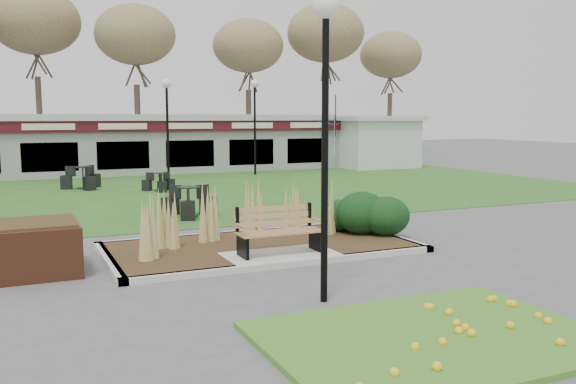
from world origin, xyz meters
name	(u,v)px	position (x,y,z in m)	size (l,w,h in m)	color
ground	(283,262)	(0.00, 0.00, 0.00)	(100.00, 100.00, 0.00)	#515154
lawn	(153,192)	(0.00, 12.00, 0.01)	(34.00, 16.00, 0.02)	#2C551B
flower_bed	(432,336)	(0.00, -4.60, 0.07)	(4.20, 3.00, 0.16)	#417521
planting_bed	(311,227)	(1.27, 1.35, 0.37)	(6.75, 3.40, 1.27)	#332414
park_bench	(278,230)	(0.00, 0.25, 0.59)	(1.70, 0.66, 0.93)	#966344
brick_planter	(35,248)	(-4.40, 1.00, 0.48)	(1.50, 1.50, 0.95)	brown
food_pavilion	(118,144)	(0.00, 19.96, 1.48)	(24.60, 3.40, 2.90)	gray
service_hut	(376,141)	(13.50, 18.00, 1.45)	(4.40, 3.40, 2.83)	silver
tree_backdrop	(93,22)	(0.00, 28.00, 8.36)	(47.24, 5.24, 10.36)	#47382B
lamp_post_near_right	(325,80)	(-0.46, -2.57, 3.32)	(0.38, 0.38, 4.56)	black
lamp_post_mid_right	(167,109)	(0.78, 12.82, 3.08)	(0.35, 0.35, 4.22)	black
lamp_post_far_right	(255,106)	(5.91, 16.75, 3.31)	(0.38, 0.38, 4.54)	black
bistro_set_a	(159,185)	(0.27, 12.16, 0.24)	(1.27, 1.12, 0.68)	black
bistro_set_b	(189,207)	(-0.27, 5.93, 0.30)	(1.51, 1.54, 0.84)	black
bistro_set_c	(83,181)	(-2.27, 14.04, 0.31)	(1.56, 1.56, 0.86)	black
patio_umbrella	(335,136)	(10.96, 18.00, 1.79)	(2.60, 2.63, 2.82)	black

